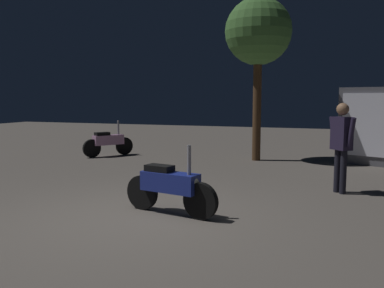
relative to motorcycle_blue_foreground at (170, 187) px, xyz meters
name	(u,v)px	position (x,y,z in m)	size (l,w,h in m)	color
ground_plane	(134,217)	(-0.44, -0.36, -0.44)	(40.00, 40.00, 0.00)	#605951
motorcycle_blue_foreground	(170,187)	(0.00, 0.00, 0.00)	(1.65, 0.48, 1.11)	black
motorcycle_pink_parked_left	(108,142)	(-4.35, 5.31, 0.00)	(1.00, 1.44, 1.11)	black
person_rider_beside	(342,140)	(2.49, 2.44, 0.59)	(0.52, 0.55, 1.72)	black
tree_left_bg	(258,33)	(0.17, 6.03, 3.20)	(1.89, 1.89, 4.64)	#4C331E
kiosk_billboard	(370,126)	(3.22, 6.28, 0.61)	(1.68, 1.00, 2.10)	#595960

